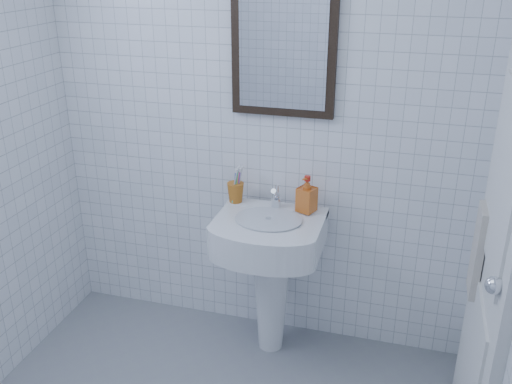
% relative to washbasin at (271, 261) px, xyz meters
% --- Properties ---
extents(wall_back, '(2.20, 0.02, 2.50)m').
position_rel_washbasin_xyz_m(wall_back, '(-0.12, 0.22, 0.71)').
color(wall_back, white).
rests_on(wall_back, ground).
extents(washbasin, '(0.52, 0.38, 0.80)m').
position_rel_washbasin_xyz_m(washbasin, '(0.00, 0.00, 0.00)').
color(washbasin, white).
rests_on(washbasin, ground).
extents(faucet, '(0.05, 0.11, 0.12)m').
position_rel_washbasin_xyz_m(faucet, '(0.00, 0.09, 0.30)').
color(faucet, silver).
rests_on(faucet, washbasin).
extents(toothbrush_cup, '(0.09, 0.09, 0.10)m').
position_rel_washbasin_xyz_m(toothbrush_cup, '(-0.22, 0.11, 0.31)').
color(toothbrush_cup, '#B7641A').
rests_on(toothbrush_cup, washbasin).
extents(soap_dispenser, '(0.11, 0.11, 0.18)m').
position_rel_washbasin_xyz_m(soap_dispenser, '(0.15, 0.10, 0.35)').
color(soap_dispenser, '#C74C13').
rests_on(soap_dispenser, washbasin).
extents(wall_mirror, '(0.50, 0.04, 0.62)m').
position_rel_washbasin_xyz_m(wall_mirror, '(-0.00, 0.20, 1.01)').
color(wall_mirror, black).
rests_on(wall_mirror, wall_back).
extents(bathroom_door, '(0.04, 0.80, 2.00)m').
position_rel_washbasin_xyz_m(bathroom_door, '(0.96, -0.43, 0.46)').
color(bathroom_door, silver).
rests_on(bathroom_door, ground).
extents(towel_ring, '(0.01, 0.18, 0.18)m').
position_rel_washbasin_xyz_m(towel_ring, '(0.94, -0.26, 0.51)').
color(towel_ring, silver).
rests_on(towel_ring, wall_right).
extents(hand_towel, '(0.03, 0.16, 0.38)m').
position_rel_washbasin_xyz_m(hand_towel, '(0.92, -0.26, 0.33)').
color(hand_towel, beige).
rests_on(hand_towel, towel_ring).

